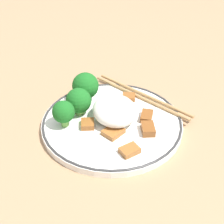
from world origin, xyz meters
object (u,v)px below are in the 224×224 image
(broccoli_back_right, at_px, (63,112))
(broccoli_back_left, at_px, (85,86))
(broccoli_back_center, at_px, (79,101))
(plate, at_px, (112,122))
(chopsticks, at_px, (142,96))

(broccoli_back_right, bearing_deg, broccoli_back_left, 45.29)
(broccoli_back_center, bearing_deg, plate, -42.21)
(plate, distance_m, broccoli_back_right, 0.10)
(broccoli_back_left, distance_m, broccoli_back_center, 0.04)
(plate, relative_size, broccoli_back_center, 4.96)
(plate, bearing_deg, chopsticks, 30.53)
(broccoli_back_center, bearing_deg, broccoli_back_right, -143.20)
(broccoli_back_left, relative_size, broccoli_back_right, 1.22)
(broccoli_back_left, bearing_deg, chopsticks, -14.73)
(broccoli_back_center, bearing_deg, broccoli_back_left, 54.14)
(chopsticks, bearing_deg, broccoli_back_right, -169.29)
(broccoli_back_right, bearing_deg, plate, -12.08)
(chopsticks, bearing_deg, broccoli_back_center, -177.60)
(plate, distance_m, chopsticks, 0.10)
(broccoli_back_left, xyz_separation_m, broccoli_back_right, (-0.06, -0.06, -0.01))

